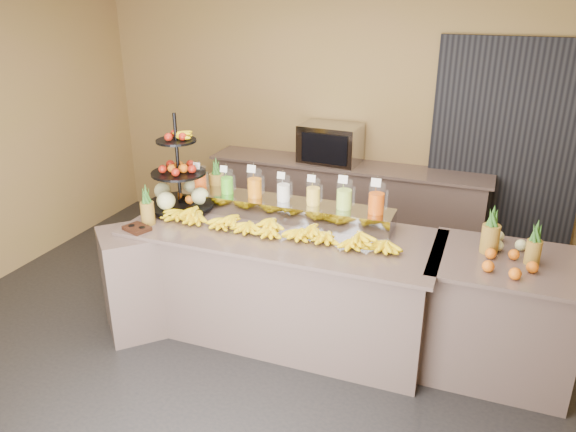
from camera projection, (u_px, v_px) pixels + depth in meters
The scene contains 20 objects.
ground at pixel (268, 350), 4.55m from camera, with size 6.00×6.00×0.00m, color black.
room_envelope at pixel (325, 103), 4.46m from camera, with size 6.04×5.02×2.82m.
buffet_counter at pixel (267, 282), 4.64m from camera, with size 2.75×1.25×0.93m.
right_counter at pixel (500, 316), 4.16m from camera, with size 1.08×0.88×0.93m.
back_ledge at pixel (345, 204), 6.32m from camera, with size 3.10×0.55×0.93m.
pitcher_tray at pixel (284, 209), 4.70m from camera, with size 1.85×0.30×0.15m, color gray.
juice_pitcher_orange_a at pixel (200, 180), 4.90m from camera, with size 0.11×0.12×0.27m.
juice_pitcher_green at pixel (227, 183), 4.81m from camera, with size 0.11×0.12×0.27m.
juice_pitcher_orange_b at pixel (255, 185), 4.72m from camera, with size 0.13×0.13×0.31m.
juice_pitcher_milk at pixel (283, 190), 4.64m from camera, with size 0.11×0.12×0.27m.
juice_pitcher_lemon at pixel (313, 194), 4.55m from camera, with size 0.12×0.12×0.28m.
juice_pitcher_lime at pixel (344, 197), 4.46m from camera, with size 0.13×0.13×0.31m.
juice_pitcher_orange_c at pixel (376, 200), 4.38m from camera, with size 0.13×0.13×0.32m.
banana_heap at pixel (273, 225), 4.39m from camera, with size 1.99×0.18×0.17m.
fruit_stand at pixel (183, 186), 4.82m from camera, with size 0.67×0.67×0.84m.
condiment_caddy at pixel (137, 228), 4.47m from camera, with size 0.20×0.15×0.03m, color black.
pineapple_left_a at pixel (147, 210), 4.55m from camera, with size 0.11×0.11×0.35m.
pineapple_left_b at pixel (217, 184), 5.07m from camera, with size 0.13×0.13×0.40m.
right_fruit_pile at pixel (507, 254), 3.93m from camera, with size 0.40×0.38×0.21m.
oven_warmer at pixel (331, 144), 6.13m from camera, with size 0.64×0.45×0.43m, color gray.
Camera 1 is at (1.50, -3.49, 2.73)m, focal length 35.00 mm.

